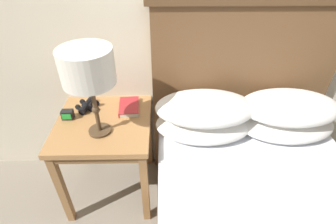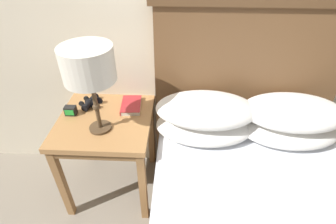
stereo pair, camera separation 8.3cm
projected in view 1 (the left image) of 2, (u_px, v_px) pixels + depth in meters
nightstand at (105, 131)px, 1.67m from camera, size 0.58×0.58×0.64m
bed at (262, 224)px, 1.39m from camera, size 1.23×1.81×1.31m
table_lamp at (87, 68)px, 1.29m from camera, size 0.27×0.27×0.51m
book_on_nightstand at (129, 107)px, 1.71m from camera, size 0.14×0.21×0.03m
binoculars_pair at (87, 105)px, 1.71m from camera, size 0.15×0.16×0.05m
alarm_clock at (68, 115)px, 1.62m from camera, size 0.07×0.05×0.06m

